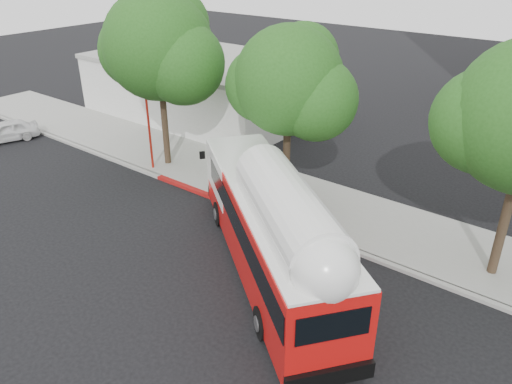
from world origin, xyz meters
TOP-DOWN VIEW (x-y plane):
  - ground at (0.00, 0.00)m, footprint 120.00×120.00m
  - sidewalk at (0.00, 6.50)m, footprint 60.00×5.00m
  - curb_strip at (0.00, 3.90)m, footprint 60.00×0.30m
  - red_curb_segment at (-3.00, 3.90)m, footprint 10.00×0.32m
  - street_tree_left at (-8.53, 5.56)m, footprint 6.67×5.80m
  - street_tree_mid at (-0.59, 6.06)m, footprint 5.75×5.00m
  - low_commercial_bldg at (-14.00, 14.00)m, footprint 16.20×10.20m
  - transit_bus at (1.99, 0.62)m, footprint 11.97×9.99m
  - parked_car at (-20.22, 1.80)m, footprint 4.25×2.84m
  - signal_pole at (-9.15, 4.47)m, footprint 0.13×0.45m

SIDE VIEW (x-z plane):
  - ground at x=0.00m, z-range 0.00..0.00m
  - sidewalk at x=0.00m, z-range 0.00..0.15m
  - curb_strip at x=0.00m, z-range 0.00..0.15m
  - red_curb_segment at x=-3.00m, z-range 0.00..0.16m
  - parked_car at x=-20.22m, z-range 0.00..1.34m
  - transit_bus at x=1.99m, z-range -0.13..3.82m
  - low_commercial_bldg at x=-14.00m, z-range 0.03..4.28m
  - signal_pole at x=-9.15m, z-range 0.06..4.78m
  - street_tree_mid at x=-0.59m, z-range 1.60..10.22m
  - street_tree_left at x=-8.53m, z-range 1.73..11.47m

